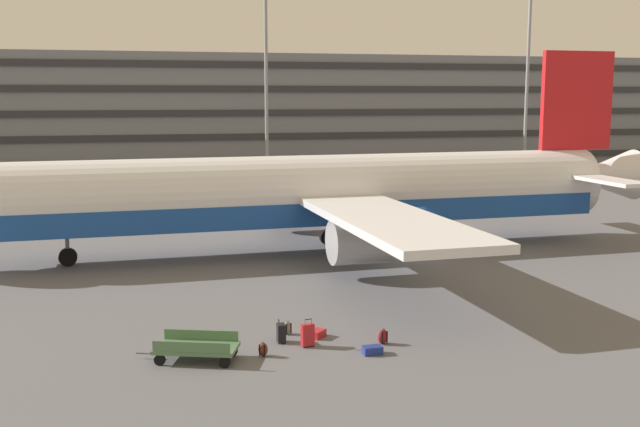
# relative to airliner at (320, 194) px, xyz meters

# --- Properties ---
(ground_plane) EXTENTS (600.00, 600.00, 0.00)m
(ground_plane) POSITION_rel_airliner_xyz_m (4.16, -1.96, -3.17)
(ground_plane) COLOR #5B5B60
(terminal_structure) EXTENTS (130.06, 17.88, 13.03)m
(terminal_structure) POSITION_rel_airliner_xyz_m (4.16, 52.93, 3.34)
(terminal_structure) COLOR slate
(terminal_structure) RESTS_ON ground_plane
(airliner) EXTENTS (39.57, 31.90, 10.96)m
(airliner) POSITION_rel_airliner_xyz_m (0.00, 0.00, 0.00)
(airliner) COLOR silver
(airliner) RESTS_ON ground_plane
(light_mast_left) EXTENTS (1.80, 0.50, 19.98)m
(light_mast_left) POSITION_rel_airliner_xyz_m (3.85, 37.77, 8.48)
(light_mast_left) COLOR gray
(light_mast_left) RESTS_ON ground_plane
(light_mast_center_left) EXTENTS (1.80, 0.50, 23.99)m
(light_mast_center_left) POSITION_rel_airliner_xyz_m (33.16, 37.77, 10.54)
(light_mast_center_left) COLOR gray
(light_mast_center_left) RESTS_ON ground_plane
(suitcase_navy) EXTENTS (0.72, 0.72, 0.27)m
(suitcase_navy) POSITION_rel_airliner_xyz_m (-3.72, -14.42, -3.04)
(suitcase_navy) COLOR #B21E23
(suitcase_navy) RESTS_ON ground_plane
(suitcase_red) EXTENTS (0.47, 0.29, 0.99)m
(suitcase_red) POSITION_rel_airliner_xyz_m (-4.27, -15.33, -2.75)
(suitcase_red) COLOR #B21E23
(suitcase_red) RESTS_ON ground_plane
(suitcase_upright) EXTENTS (0.28, 0.41, 0.81)m
(suitcase_upright) POSITION_rel_airliner_xyz_m (-5.05, -14.67, -2.82)
(suitcase_upright) COLOR black
(suitcase_upright) RESTS_ON ground_plane
(suitcase_small) EXTENTS (0.66, 0.39, 0.27)m
(suitcase_small) POSITION_rel_airliner_xyz_m (-2.37, -16.58, -3.04)
(suitcase_small) COLOR navy
(suitcase_small) RESTS_ON ground_plane
(backpack_scuffed) EXTENTS (0.39, 0.39, 0.52)m
(backpack_scuffed) POSITION_rel_airliner_xyz_m (-5.90, -15.90, -2.95)
(backpack_scuffed) COLOR #592619
(backpack_scuffed) RESTS_ON ground_plane
(backpack_purple) EXTENTS (0.41, 0.36, 0.57)m
(backpack_purple) POSITION_rel_airliner_xyz_m (-1.72, -15.67, -2.92)
(backpack_purple) COLOR maroon
(backpack_purple) RESTS_ON ground_plane
(backpack_large) EXTENTS (0.38, 0.31, 0.51)m
(backpack_large) POSITION_rel_airliner_xyz_m (-4.66, -13.83, -2.95)
(backpack_large) COLOR gray
(backpack_large) RESTS_ON ground_plane
(baggage_cart) EXTENTS (3.33, 2.11, 0.82)m
(baggage_cart) POSITION_rel_airliner_xyz_m (-8.04, -15.78, -2.75)
(baggage_cart) COLOR #4C724C
(baggage_cart) RESTS_ON ground_plane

